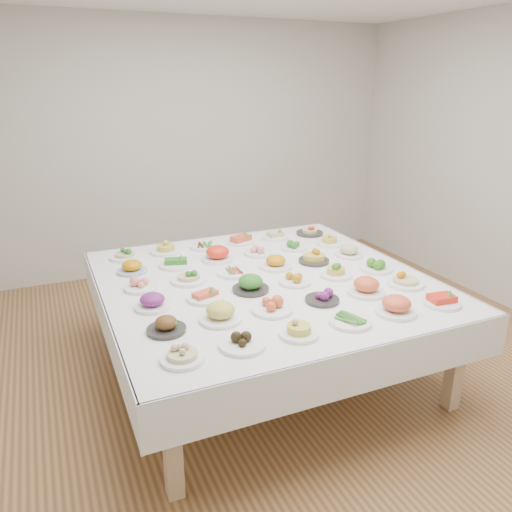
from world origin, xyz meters
name	(u,v)px	position (x,y,z in m)	size (l,w,h in m)	color
room_envelope	(290,127)	(0.00, 0.00, 1.83)	(5.02, 5.02, 2.81)	#A06D42
display_table	(264,287)	(-0.19, -0.01, 0.69)	(2.32, 2.32, 0.75)	white
dish_0	(182,351)	(-1.05, -0.88, 0.81)	(0.23, 0.23, 0.12)	white
dish_1	(242,340)	(-0.71, -0.87, 0.79)	(0.26, 0.26, 0.10)	white
dish_2	(299,327)	(-0.37, -0.88, 0.80)	(0.23, 0.23, 0.12)	white
dish_3	(351,319)	(-0.01, -0.88, 0.78)	(0.26, 0.25, 0.06)	white
dish_4	(397,303)	(0.33, -0.87, 0.82)	(0.26, 0.26, 0.15)	white
dish_5	(442,298)	(0.68, -0.89, 0.80)	(0.24, 0.24, 0.11)	white
dish_6	(166,324)	(-1.05, -0.53, 0.80)	(0.23, 0.23, 0.12)	#2D2A28
dish_7	(220,311)	(-0.71, -0.52, 0.82)	(0.26, 0.26, 0.14)	white
dish_8	(272,303)	(-0.37, -0.53, 0.81)	(0.26, 0.26, 0.12)	white
dish_9	(322,296)	(-0.01, -0.53, 0.79)	(0.22, 0.22, 0.09)	#2D2A28
dish_10	(366,284)	(0.34, -0.54, 0.82)	(0.25, 0.25, 0.15)	white
dish_11	(406,276)	(0.68, -0.53, 0.82)	(0.26, 0.26, 0.15)	white
dish_12	(152,299)	(-1.05, -0.18, 0.81)	(0.23, 0.23, 0.13)	white
dish_13	(205,293)	(-0.70, -0.19, 0.80)	(0.25, 0.25, 0.11)	white
dish_14	(251,282)	(-0.37, -0.18, 0.82)	(0.25, 0.25, 0.14)	#2D2A28
dish_15	(295,278)	(-0.03, -0.18, 0.79)	(0.23, 0.23, 0.10)	white
dish_16	(336,269)	(0.32, -0.18, 0.81)	(0.24, 0.24, 0.13)	white
dish_17	(376,264)	(0.67, -0.19, 0.80)	(0.25, 0.25, 0.11)	white
dish_18	(141,283)	(-1.06, 0.16, 0.79)	(0.23, 0.23, 0.10)	white
dish_19	(189,273)	(-0.71, 0.16, 0.82)	(0.26, 0.26, 0.14)	white
dish_20	(234,272)	(-0.36, 0.16, 0.77)	(0.24, 0.24, 0.05)	white
dish_21	(276,259)	(-0.01, 0.17, 0.82)	(0.25, 0.25, 0.14)	white
dish_22	(314,255)	(0.32, 0.15, 0.81)	(0.24, 0.24, 0.14)	#2D2A28
dish_23	(349,250)	(0.66, 0.16, 0.80)	(0.22, 0.22, 0.12)	white
dish_24	(132,266)	(-1.06, 0.51, 0.80)	(0.22, 0.22, 0.12)	#4C66B2
dish_25	(176,260)	(-0.72, 0.51, 0.80)	(0.26, 0.26, 0.11)	white
dish_26	(218,251)	(-0.37, 0.51, 0.83)	(0.29, 0.29, 0.16)	white
dish_27	(258,251)	(-0.01, 0.50, 0.78)	(0.23, 0.23, 0.09)	white
dish_28	(294,245)	(0.33, 0.51, 0.79)	(0.22, 0.22, 0.09)	white
dish_29	(330,239)	(0.68, 0.50, 0.80)	(0.23, 0.23, 0.12)	white
dish_30	(125,251)	(-1.05, 0.85, 0.82)	(0.24, 0.24, 0.14)	white
dish_31	(166,246)	(-0.71, 0.86, 0.81)	(0.25, 0.25, 0.13)	white
dish_32	(205,246)	(-0.37, 0.85, 0.77)	(0.24, 0.24, 0.05)	white
dish_33	(241,239)	(-0.03, 0.84, 0.80)	(0.23, 0.23, 0.11)	white
dish_34	(275,234)	(0.32, 0.85, 0.79)	(0.25, 0.25, 0.11)	white
dish_35	(310,229)	(0.68, 0.84, 0.81)	(0.25, 0.25, 0.12)	#2D2A28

